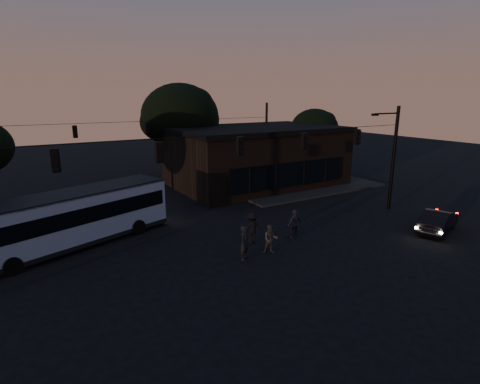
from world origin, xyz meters
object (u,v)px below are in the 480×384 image
car (438,221)px  pedestrian_b (271,239)px  pedestrian_c (295,224)px  pedestrian_a (245,243)px  bus (75,216)px  building (256,156)px  pedestrian_d (252,228)px

car → pedestrian_b: pedestrian_b is taller
pedestrian_b → pedestrian_c: pedestrian_c is taller
pedestrian_a → car: bearing=-45.2°
bus → car: bearing=-44.7°
building → bus: bearing=-156.3°
pedestrian_a → pedestrian_b: 1.60m
pedestrian_b → car: bearing=13.8°
car → pedestrian_a: bearing=59.6°
pedestrian_c → pedestrian_a: bearing=8.0°
pedestrian_c → pedestrian_d: pedestrian_d is taller
pedestrian_b → pedestrian_d: 1.73m
pedestrian_a → pedestrian_b: size_ratio=1.13×
building → pedestrian_c: 14.39m
pedestrian_a → pedestrian_b: (1.60, -0.05, -0.11)m
bus → pedestrian_a: 9.65m
bus → pedestrian_c: (11.15, -5.53, -0.86)m
bus → pedestrian_d: (8.63, -4.84, -0.82)m
building → pedestrian_c: size_ratio=8.89×
car → pedestrian_b: 11.15m
pedestrian_b → pedestrian_c: size_ratio=0.91×
pedestrian_b → pedestrian_c: (2.49, 1.05, 0.07)m
building → pedestrian_a: size_ratio=8.59×
building → bus: size_ratio=1.39×
pedestrian_c → pedestrian_d: size_ratio=0.96×
pedestrian_a → pedestrian_d: bearing=14.1°
pedestrian_c → pedestrian_d: (-2.52, 0.68, 0.03)m
pedestrian_a → pedestrian_b: bearing=-34.6°
bus → pedestrian_b: 10.91m
pedestrian_d → pedestrian_c: bearing=175.9°
building → bus: 18.62m
building → car: bearing=-81.6°
pedestrian_a → pedestrian_b: pedestrian_a is taller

